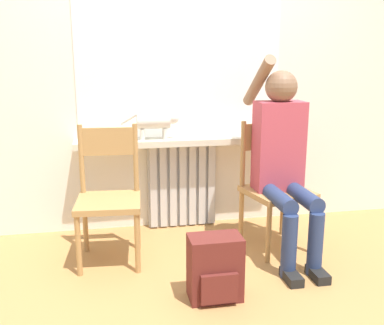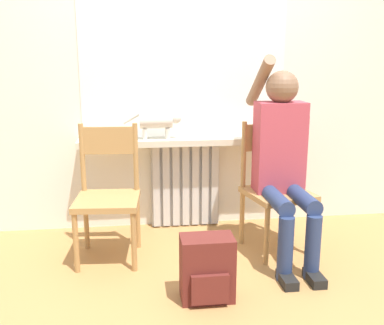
{
  "view_description": "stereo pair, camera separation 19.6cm",
  "coord_description": "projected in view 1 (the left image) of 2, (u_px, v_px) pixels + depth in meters",
  "views": [
    {
      "loc": [
        -0.6,
        -2.38,
        1.4
      ],
      "look_at": [
        0.0,
        0.72,
        0.65
      ],
      "focal_mm": 42.0,
      "sensor_mm": 36.0,
      "label": 1
    },
    {
      "loc": [
        -0.41,
        -2.41,
        1.4
      ],
      "look_at": [
        0.0,
        0.72,
        0.65
      ],
      "focal_mm": 42.0,
      "sensor_mm": 36.0,
      "label": 2
    }
  ],
  "objects": [
    {
      "name": "window_glass",
      "position": [
        181.0,
        60.0,
        3.53
      ],
      "size": [
        1.63,
        0.01,
        1.21
      ],
      "color": "white",
      "rests_on": "windowsill"
    },
    {
      "name": "chair_right",
      "position": [
        274.0,
        185.0,
        3.3
      ],
      "size": [
        0.51,
        0.51,
        0.94
      ],
      "rotation": [
        0.0,
        0.0,
        0.22
      ],
      "color": "#B2844C",
      "rests_on": "ground_plane"
    },
    {
      "name": "wall_with_window",
      "position": [
        180.0,
        62.0,
        3.57
      ],
      "size": [
        7.0,
        0.06,
        2.7
      ],
      "color": "white",
      "rests_on": "ground_plane"
    },
    {
      "name": "ground_plane",
      "position": [
        215.0,
        294.0,
        2.71
      ],
      "size": [
        12.0,
        12.0,
        0.0
      ],
      "primitive_type": "plane",
      "color": "#B27F47"
    },
    {
      "name": "chair_left",
      "position": [
        109.0,
        194.0,
        3.07
      ],
      "size": [
        0.46,
        0.46,
        0.94
      ],
      "rotation": [
        0.0,
        0.0,
        -0.08
      ],
      "color": "#B2844C",
      "rests_on": "ground_plane"
    },
    {
      "name": "radiator",
      "position": [
        182.0,
        185.0,
        3.72
      ],
      "size": [
        0.56,
        0.08,
        0.71
      ],
      "color": "silver",
      "rests_on": "ground_plane"
    },
    {
      "name": "person",
      "position": [
        283.0,
        154.0,
        3.13
      ],
      "size": [
        0.36,
        1.02,
        1.41
      ],
      "color": "navy",
      "rests_on": "ground_plane"
    },
    {
      "name": "windowsill",
      "position": [
        183.0,
        141.0,
        3.57
      ],
      "size": [
        1.7,
        0.22,
        0.05
      ],
      "color": "beige",
      "rests_on": "radiator"
    },
    {
      "name": "cat",
      "position": [
        156.0,
        121.0,
        3.48
      ],
      "size": [
        0.46,
        0.12,
        0.23
      ],
      "color": "silver",
      "rests_on": "windowsill"
    },
    {
      "name": "backpack",
      "position": [
        215.0,
        268.0,
        2.62
      ],
      "size": [
        0.31,
        0.22,
        0.39
      ],
      "color": "maroon",
      "rests_on": "ground_plane"
    }
  ]
}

